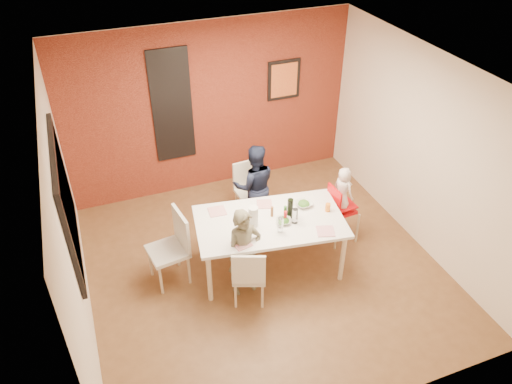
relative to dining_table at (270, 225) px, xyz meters
name	(u,v)px	position (x,y,z in m)	size (l,w,h in m)	color
ground	(264,268)	(-0.08, -0.01, -0.71)	(4.50, 4.50, 0.00)	brown
ceiling	(266,77)	(-0.08, -0.01, 1.99)	(4.50, 4.50, 0.02)	silver
wall_back	(211,108)	(-0.08, 2.24, 0.64)	(4.50, 0.02, 2.70)	#F3E3C9
wall_front	(363,324)	(-0.08, -2.26, 0.64)	(4.50, 0.02, 2.70)	#F3E3C9
wall_left	(68,228)	(-2.33, -0.01, 0.64)	(0.02, 4.50, 2.70)	#F3E3C9
wall_right	(422,151)	(2.17, -0.01, 0.64)	(0.02, 4.50, 2.70)	#F3E3C9
brick_accent_wall	(211,109)	(-0.08, 2.22, 0.64)	(4.50, 0.02, 2.70)	maroon
picture_window_frame	(66,201)	(-2.30, 0.19, 0.84)	(0.05, 1.70, 1.30)	black
picture_window_pane	(67,201)	(-2.28, 0.19, 0.84)	(0.02, 1.55, 1.15)	black
glassblock_strip	(172,106)	(-0.68, 2.20, 0.79)	(0.55, 0.03, 1.70)	silver
glassblock_surround	(172,106)	(-0.68, 2.20, 0.79)	(0.60, 0.03, 1.76)	black
art_print_frame	(284,80)	(1.12, 2.20, 0.94)	(0.54, 0.03, 0.64)	black
art_print_canvas	(284,80)	(1.12, 2.18, 0.94)	(0.44, 0.01, 0.54)	orange
dining_table	(270,225)	(0.00, 0.00, 0.00)	(2.01, 1.32, 0.78)	white
chair_near	(249,274)	(-0.48, -0.51, -0.23)	(0.51, 0.51, 0.86)	silver
chair_far	(248,186)	(0.16, 1.22, -0.23)	(0.43, 0.43, 0.87)	white
chair_left	(174,244)	(-1.20, 0.25, -0.15)	(0.53, 0.53, 1.00)	silver
high_chair	(339,208)	(1.12, 0.18, -0.16)	(0.41, 0.41, 0.91)	red
child_near	(244,253)	(-0.45, -0.28, -0.10)	(0.45, 0.29, 1.23)	brown
child_far	(254,186)	(0.16, 0.98, -0.06)	(0.63, 0.49, 1.29)	#151B30
toddler	(343,189)	(1.14, 0.18, 0.15)	(0.32, 0.21, 0.65)	silver
plate_near_left	(242,244)	(-0.49, -0.30, 0.07)	(0.20, 0.20, 0.01)	white
plate_far_mid	(264,204)	(0.06, 0.34, 0.07)	(0.20, 0.20, 0.01)	white
plate_near_right	(326,231)	(0.56, -0.45, 0.08)	(0.21, 0.21, 0.01)	white
plate_far_left	(217,211)	(-0.57, 0.42, 0.08)	(0.22, 0.22, 0.01)	white
salad_bowl_a	(283,221)	(0.14, -0.10, 0.09)	(0.19, 0.19, 0.05)	silver
salad_bowl_b	(304,204)	(0.53, 0.13, 0.10)	(0.22, 0.22, 0.05)	white
wine_bottle	(290,209)	(0.26, -0.03, 0.21)	(0.07, 0.07, 0.28)	black
wine_glass_a	(281,225)	(0.03, -0.25, 0.17)	(0.07, 0.07, 0.21)	white
wine_glass_b	(295,216)	(0.27, -0.15, 0.17)	(0.07, 0.07, 0.21)	silver
paper_towel_roll	(253,217)	(-0.23, -0.01, 0.21)	(0.12, 0.12, 0.27)	silver
condiment_red	(285,217)	(0.17, -0.09, 0.15)	(0.04, 0.04, 0.16)	red
condiment_green	(285,211)	(0.21, 0.01, 0.15)	(0.04, 0.04, 0.15)	#337A28
condiment_brown	(272,212)	(0.06, 0.07, 0.14)	(0.04, 0.04, 0.14)	brown
sippy_cup	(328,207)	(0.77, -0.08, 0.13)	(0.07, 0.07, 0.11)	orange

